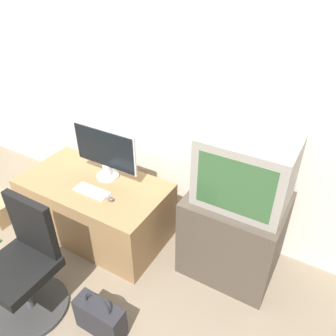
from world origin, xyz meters
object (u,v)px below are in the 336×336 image
Objects in this scene: handbag at (100,317)px; mouse at (111,199)px; main_monitor at (105,152)px; office_chair at (26,269)px; cardboard_box_lower at (0,208)px; crt_tv at (246,170)px; keyboard at (92,191)px.

mouse is at bearing 119.82° from handbag.
office_chair is at bearing -87.42° from main_monitor.
office_chair is 1.15m from cardboard_box_lower.
main_monitor is at bearing -175.44° from crt_tv.
office_chair reaches higher than handbag.
main_monitor reaches higher than office_chair.
keyboard is (0.03, -0.23, -0.23)m from main_monitor.
mouse is 0.09× the size of crt_tv.
mouse is at bearing -2.01° from keyboard.
keyboard is at bearing 131.39° from handbag.
cardboard_box_lower is 0.87× the size of handbag.
keyboard is at bearing 91.32° from office_chair.
mouse is 0.16× the size of cardboard_box_lower.
keyboard is 0.50× the size of crt_tv.
handbag is (0.35, -0.62, -0.41)m from mouse.
office_chair is 2.67× the size of cardboard_box_lower.
office_chair is (0.04, -0.94, -0.41)m from main_monitor.
office_chair is at bearing -104.50° from mouse.
cardboard_box_lower is 1.60m from handbag.
crt_tv is 1.60m from office_chair.
crt_tv is (1.13, 0.09, 0.15)m from main_monitor.
cardboard_box_lower is (-1.02, 0.48, -0.26)m from office_chair.
keyboard is 1.21m from crt_tv.
keyboard is 0.80× the size of handbag.
office_chair is at bearing -171.60° from handbag.
cardboard_box_lower is (-0.97, -0.46, -0.67)m from main_monitor.
main_monitor reaches higher than cardboard_box_lower.
crt_tv is (0.90, 0.33, 0.38)m from mouse.
handbag is at bearing -120.00° from crt_tv.
mouse reaches higher than cardboard_box_lower.
main_monitor is 0.40m from mouse.
keyboard is at bearing -163.63° from crt_tv.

